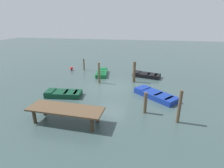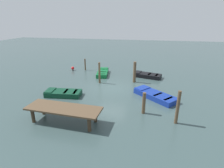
# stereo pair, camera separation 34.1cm
# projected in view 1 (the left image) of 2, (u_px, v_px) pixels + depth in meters

# --- Properties ---
(ground_plane) EXTENTS (80.00, 80.00, 0.00)m
(ground_plane) POSITION_uv_depth(u_px,v_px,m) (112.00, 88.00, 15.93)
(ground_plane) COLOR #384C4C
(dock_segment) EXTENTS (4.53, 1.62, 0.95)m
(dock_segment) POSITION_uv_depth(u_px,v_px,m) (66.00, 110.00, 10.29)
(dock_segment) COLOR brown
(dock_segment) RESTS_ON ground_plane
(rowboat_dark_green) EXTENTS (2.91, 1.53, 0.46)m
(rowboat_dark_green) POSITION_uv_depth(u_px,v_px,m) (63.00, 94.00, 14.11)
(rowboat_dark_green) COLOR #0C3823
(rowboat_dark_green) RESTS_ON ground_plane
(rowboat_black) EXTENTS (3.01, 1.88, 0.46)m
(rowboat_black) POSITION_uv_depth(u_px,v_px,m) (146.00, 75.00, 18.79)
(rowboat_black) COLOR black
(rowboat_black) RESTS_ON ground_plane
(rowboat_green) EXTENTS (1.54, 3.04, 0.46)m
(rowboat_green) POSITION_uv_depth(u_px,v_px,m) (102.00, 73.00, 19.59)
(rowboat_green) COLOR #0F602D
(rowboat_green) RESTS_ON ground_plane
(rowboat_blue) EXTENTS (3.47, 3.23, 0.46)m
(rowboat_blue) POSITION_uv_depth(u_px,v_px,m) (155.00, 95.00, 13.89)
(rowboat_blue) COLOR navy
(rowboat_blue) RESTS_ON ground_plane
(mooring_piling_mid_left) EXTENTS (0.28, 0.28, 2.03)m
(mooring_piling_mid_left) POSITION_uv_depth(u_px,v_px,m) (134.00, 72.00, 17.03)
(mooring_piling_mid_left) COLOR brown
(mooring_piling_mid_left) RESTS_ON ground_plane
(mooring_piling_far_left) EXTENTS (0.19, 0.19, 2.06)m
(mooring_piling_far_left) POSITION_uv_depth(u_px,v_px,m) (179.00, 107.00, 10.22)
(mooring_piling_far_left) COLOR brown
(mooring_piling_far_left) RESTS_ON ground_plane
(mooring_piling_near_left) EXTENTS (0.19, 0.19, 2.03)m
(mooring_piling_near_left) POSITION_uv_depth(u_px,v_px,m) (99.00, 73.00, 16.76)
(mooring_piling_near_left) COLOR brown
(mooring_piling_near_left) RESTS_ON ground_plane
(mooring_piling_center) EXTENTS (0.16, 0.16, 1.38)m
(mooring_piling_center) POSITION_uv_depth(u_px,v_px,m) (84.00, 65.00, 21.17)
(mooring_piling_center) COLOR brown
(mooring_piling_center) RESTS_ON ground_plane
(mooring_piling_near_right) EXTENTS (0.22, 0.22, 1.45)m
(mooring_piling_near_right) POSITION_uv_depth(u_px,v_px,m) (145.00, 103.00, 11.40)
(mooring_piling_near_right) COLOR brown
(mooring_piling_near_right) RESTS_ON ground_plane
(marker_buoy) EXTENTS (0.36, 0.36, 0.48)m
(marker_buoy) POSITION_uv_depth(u_px,v_px,m) (71.00, 68.00, 21.05)
(marker_buoy) COLOR #262626
(marker_buoy) RESTS_ON ground_plane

